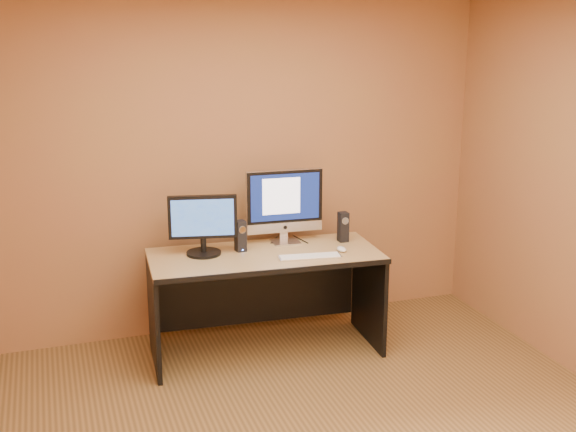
{
  "coord_description": "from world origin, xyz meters",
  "views": [
    {
      "loc": [
        -1.37,
        -3.3,
        2.36
      ],
      "look_at": [
        0.2,
        1.31,
        1.06
      ],
      "focal_mm": 45.0,
      "sensor_mm": 36.0,
      "label": 1
    }
  ],
  "objects": [
    {
      "name": "cable_b",
      "position": [
        0.23,
        1.71,
        0.77
      ],
      "size": [
        0.11,
        0.16,
        0.01
      ],
      "primitive_type": "cylinder",
      "rotation": [
        1.57,
        0.0,
        -0.59
      ],
      "color": "black",
      "rests_on": "desk"
    },
    {
      "name": "speaker_left",
      "position": [
        -0.09,
        1.54,
        0.88
      ],
      "size": [
        0.08,
        0.08,
        0.23
      ],
      "primitive_type": null,
      "rotation": [
        0.0,
        0.0,
        0.14
      ],
      "color": "black",
      "rests_on": "desk"
    },
    {
      "name": "second_monitor",
      "position": [
        -0.36,
        1.54,
        0.98
      ],
      "size": [
        0.53,
        0.34,
        0.43
      ],
      "primitive_type": null,
      "rotation": [
        0.0,
        0.0,
        -0.2
      ],
      "color": "black",
      "rests_on": "desk"
    },
    {
      "name": "walls",
      "position": [
        0.0,
        0.0,
        1.3
      ],
      "size": [
        4.0,
        4.0,
        2.6
      ],
      "primitive_type": null,
      "color": "#935A3B",
      "rests_on": "ground"
    },
    {
      "name": "imac",
      "position": [
        0.29,
        1.63,
        1.05
      ],
      "size": [
        0.6,
        0.25,
        0.57
      ],
      "primitive_type": null,
      "rotation": [
        0.0,
        0.0,
        -0.06
      ],
      "color": "#B2B2B6",
      "rests_on": "desk"
    },
    {
      "name": "speaker_right",
      "position": [
        0.71,
        1.52,
        0.88
      ],
      "size": [
        0.07,
        0.08,
        0.23
      ],
      "primitive_type": null,
      "rotation": [
        0.0,
        0.0,
        -0.01
      ],
      "color": "black",
      "rests_on": "desk"
    },
    {
      "name": "mouse",
      "position": [
        0.6,
        1.29,
        0.78
      ],
      "size": [
        0.06,
        0.11,
        0.04
      ],
      "primitive_type": "ellipsoid",
      "rotation": [
        0.0,
        0.0,
        -0.02
      ],
      "color": "white",
      "rests_on": "desk"
    },
    {
      "name": "cable_a",
      "position": [
        0.42,
        1.66,
        0.77
      ],
      "size": [
        0.05,
        0.22,
        0.01
      ],
      "primitive_type": "cylinder",
      "rotation": [
        1.57,
        0.0,
        0.17
      ],
      "color": "black",
      "rests_on": "desk"
    },
    {
      "name": "keyboard",
      "position": [
        0.33,
        1.22,
        0.77
      ],
      "size": [
        0.45,
        0.18,
        0.02
      ],
      "primitive_type": "cube",
      "rotation": [
        0.0,
        0.0,
        -0.14
      ],
      "color": "silver",
      "rests_on": "desk"
    },
    {
      "name": "desk",
      "position": [
        0.06,
        1.41,
        0.38
      ],
      "size": [
        1.69,
        0.82,
        0.76
      ],
      "primitive_type": null,
      "rotation": [
        0.0,
        0.0,
        -0.06
      ],
      "color": "#A98454",
      "rests_on": "ground"
    }
  ]
}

